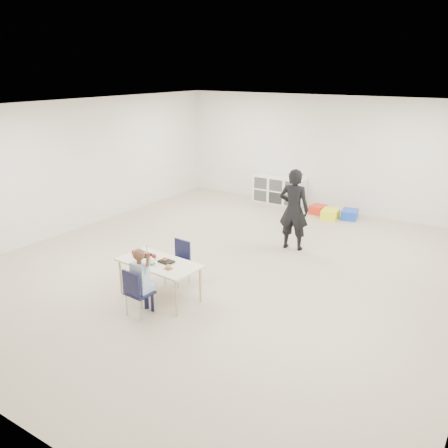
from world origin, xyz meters
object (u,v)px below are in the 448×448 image
Objects in this scene: table at (160,280)px; child at (139,279)px; chair_near at (140,292)px; cubby_shelf at (279,190)px; adult at (294,210)px.

child is (0.11, -0.56, 0.26)m from table.
cubby_shelf is (-1.04, 6.42, -0.01)m from chair_near.
chair_near is 6.50m from cubby_shelf.
child is at bearing -80.78° from cubby_shelf.
child is at bearing 71.20° from adult.
chair_near reaches higher than cubby_shelf.
adult is at bearing 83.36° from child.
table is 0.97× the size of cubby_shelf.
cubby_shelf is at bearing 103.32° from chair_near.
table is 0.63m from child.
adult reaches higher than child.
chair_near is at bearing -74.69° from table.
cubby_shelf is (-0.93, 5.86, 0.05)m from table.
cubby_shelf reaches higher than table.
chair_near is at bearing -80.78° from cubby_shelf.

